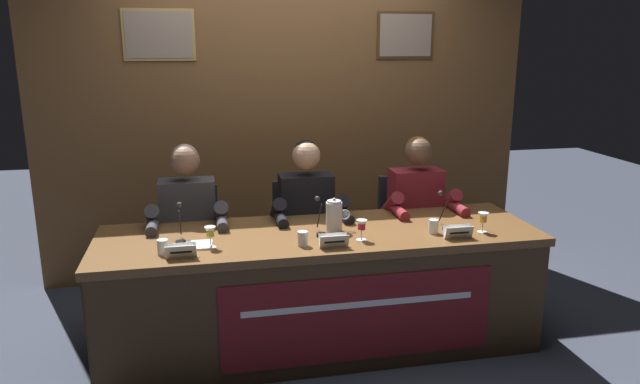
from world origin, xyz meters
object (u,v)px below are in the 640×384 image
Objects in this scene: chair_center at (303,246)px; nameplate_center at (334,241)px; microphone_right at (445,216)px; water_pitcher_central at (334,216)px; panelist_right at (419,211)px; juice_glass_center at (362,226)px; microphone_left at (180,230)px; water_cup_left at (163,248)px; document_stack_left at (193,245)px; nameplate_left at (181,251)px; panelist_left at (188,225)px; juice_glass_left at (210,233)px; water_cup_center at (303,239)px; panelist_center at (308,217)px; chair_right at (408,239)px; juice_glass_right at (483,219)px; microphone_center at (320,222)px; nameplate_right at (458,232)px; conference_table at (324,275)px; water_cup_right at (433,227)px; chair_left at (191,254)px.

nameplate_center is at bearing -88.80° from chair_center.
microphone_right reaches higher than water_pitcher_central.
juice_glass_center is at bearing -134.53° from panelist_right.
water_cup_left is at bearing -114.72° from microphone_left.
nameplate_left is at bearing -109.54° from document_stack_left.
panelist_left reaches higher than juice_glass_left.
nameplate_left is 0.19m from document_stack_left.
panelist_center is at bearing 76.66° from water_cup_center.
juice_glass_center is at bearing 4.99° from nameplate_left.
juice_glass_right is at bearing -77.79° from chair_right.
microphone_left is 1.09m from chair_center.
water_pitcher_central is at bearing 173.51° from microphone_right.
microphone_center is 1.74× the size of juice_glass_right.
juice_glass_left is 1.43m from nameplate_right.
chair_center is at bearing 165.83° from panelist_right.
chair_right is at bearing 53.62° from juice_glass_center.
microphone_right reaches higher than nameplate_left.
conference_table is at bearing -89.57° from panelist_center.
microphone_left reaches higher than nameplate_right.
chair_right is at bearing 7.20° from panelist_left.
panelist_center is 14.48× the size of water_cup_right.
microphone_right is at bearing 1.56° from document_stack_left.
panelist_left is (-0.79, 0.50, 0.22)m from conference_table.
chair_right is at bearing 0.00° from chair_left.
nameplate_center is (0.02, -0.89, 0.34)m from chair_center.
chair_center is (0.83, 0.61, -0.38)m from microphone_left.
water_cup_center is at bearing -127.30° from microphone_center.
water_pitcher_central reaches higher than juice_glass_right.
panelist_right is at bearing 28.82° from microphone_center.
water_cup_right is at bearing -20.94° from panelist_left.
juice_glass_left and juice_glass_center have the same top height.
document_stack_left is (-1.54, -0.71, 0.31)m from chair_right.
conference_table is at bearing -89.70° from chair_center.
juice_glass_center is 0.97m from document_stack_left.
water_cup_left and water_cup_right have the same top height.
nameplate_center is at bearing -153.97° from juice_glass_center.
microphone_center reaches higher than conference_table.
water_pitcher_central reaches higher than juice_glass_center.
microphone_center is (0.81, 0.24, 0.03)m from nameplate_left.
microphone_right is at bearing 7.82° from nameplate_left.
microphone_left is at bearing -159.25° from chair_right.
juice_glass_right is (0.96, -0.80, 0.39)m from chair_center.
water_cup_center is at bearing -17.02° from microphone_left.
panelist_right reaches higher than nameplate_left.
panelist_center reaches higher than water_pitcher_central.
panelist_left reaches higher than juice_glass_center.
water_cup_left is 0.77m from water_cup_center.
water_cup_center is 0.50× the size of nameplate_right.
juice_glass_center is at bearing -38.62° from chair_left.
chair_right reaches higher than document_stack_left.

